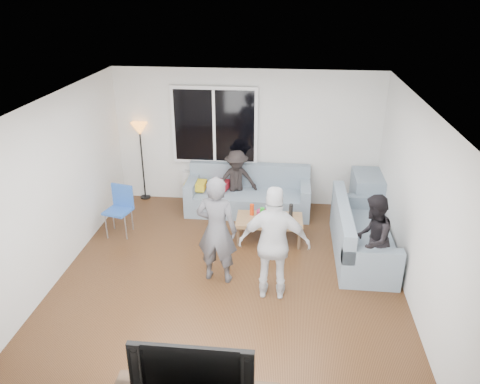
# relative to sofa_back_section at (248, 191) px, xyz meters

# --- Properties ---
(floor) EXTENTS (5.00, 5.50, 0.04)m
(floor) POSITION_rel_sofa_back_section_xyz_m (-0.08, -2.27, -0.45)
(floor) COLOR #56351C
(floor) RESTS_ON ground
(ceiling) EXTENTS (5.00, 5.50, 0.04)m
(ceiling) POSITION_rel_sofa_back_section_xyz_m (-0.08, -2.27, 2.20)
(ceiling) COLOR white
(ceiling) RESTS_ON ground
(wall_back) EXTENTS (5.00, 0.04, 2.60)m
(wall_back) POSITION_rel_sofa_back_section_xyz_m (-0.08, 0.50, 0.88)
(wall_back) COLOR silver
(wall_back) RESTS_ON ground
(wall_front) EXTENTS (5.00, 0.04, 2.60)m
(wall_front) POSITION_rel_sofa_back_section_xyz_m (-0.08, -5.04, 0.88)
(wall_front) COLOR silver
(wall_front) RESTS_ON ground
(wall_left) EXTENTS (0.04, 5.50, 2.60)m
(wall_left) POSITION_rel_sofa_back_section_xyz_m (-2.60, -2.27, 0.88)
(wall_left) COLOR silver
(wall_left) RESTS_ON ground
(wall_right) EXTENTS (0.04, 5.50, 2.60)m
(wall_right) POSITION_rel_sofa_back_section_xyz_m (2.44, -2.27, 0.88)
(wall_right) COLOR silver
(wall_right) RESTS_ON ground
(window_frame) EXTENTS (1.62, 0.06, 1.47)m
(window_frame) POSITION_rel_sofa_back_section_xyz_m (-0.68, 0.42, 1.12)
(window_frame) COLOR white
(window_frame) RESTS_ON wall_back
(window_glass) EXTENTS (1.50, 0.02, 1.35)m
(window_glass) POSITION_rel_sofa_back_section_xyz_m (-0.68, 0.38, 1.12)
(window_glass) COLOR black
(window_glass) RESTS_ON window_frame
(window_mullion) EXTENTS (0.05, 0.03, 1.35)m
(window_mullion) POSITION_rel_sofa_back_section_xyz_m (-0.68, 0.37, 1.12)
(window_mullion) COLOR white
(window_mullion) RESTS_ON window_frame
(radiator) EXTENTS (1.30, 0.12, 0.62)m
(radiator) POSITION_rel_sofa_back_section_xyz_m (-0.68, 0.38, -0.11)
(radiator) COLOR silver
(radiator) RESTS_ON floor
(potted_plant) EXTENTS (0.21, 0.18, 0.33)m
(potted_plant) POSITION_rel_sofa_back_section_xyz_m (-0.27, 0.35, 0.36)
(potted_plant) COLOR #2F702C
(potted_plant) RESTS_ON radiator
(vase) EXTENTS (0.21, 0.21, 0.17)m
(vase) POSITION_rel_sofa_back_section_xyz_m (-0.95, 0.35, 0.28)
(vase) COLOR silver
(vase) RESTS_ON radiator
(sofa_back_section) EXTENTS (2.30, 0.85, 0.85)m
(sofa_back_section) POSITION_rel_sofa_back_section_xyz_m (0.00, 0.00, 0.00)
(sofa_back_section) COLOR gray
(sofa_back_section) RESTS_ON floor
(sofa_right_section) EXTENTS (2.00, 0.85, 0.85)m
(sofa_right_section) POSITION_rel_sofa_back_section_xyz_m (1.94, -1.34, 0.00)
(sofa_right_section) COLOR gray
(sofa_right_section) RESTS_ON floor
(sofa_corner) EXTENTS (0.85, 0.85, 0.85)m
(sofa_corner) POSITION_rel_sofa_back_section_xyz_m (2.34, 0.00, 0.00)
(sofa_corner) COLOR gray
(sofa_corner) RESTS_ON floor
(cushion_yellow) EXTENTS (0.39, 0.33, 0.14)m
(cushion_yellow) POSITION_rel_sofa_back_section_xyz_m (-0.99, -0.02, 0.09)
(cushion_yellow) COLOR gold
(cushion_yellow) RESTS_ON sofa_back_section
(cushion_red) EXTENTS (0.42, 0.37, 0.13)m
(cushion_red) POSITION_rel_sofa_back_section_xyz_m (-0.55, 0.06, 0.09)
(cushion_red) COLOR maroon
(cushion_red) RESTS_ON sofa_back_section
(coffee_table) EXTENTS (1.11, 0.63, 0.40)m
(coffee_table) POSITION_rel_sofa_back_section_xyz_m (0.45, -1.04, -0.22)
(coffee_table) COLOR #9E714C
(coffee_table) RESTS_ON floor
(pitcher) EXTENTS (0.17, 0.17, 0.17)m
(pitcher) POSITION_rel_sofa_back_section_xyz_m (0.32, -1.08, 0.06)
(pitcher) COLOR #981B45
(pitcher) RESTS_ON coffee_table
(side_chair) EXTENTS (0.49, 0.49, 0.86)m
(side_chair) POSITION_rel_sofa_back_section_xyz_m (-2.13, -1.10, 0.01)
(side_chair) COLOR #2A59B6
(side_chair) RESTS_ON floor
(floor_lamp) EXTENTS (0.32, 0.32, 1.56)m
(floor_lamp) POSITION_rel_sofa_back_section_xyz_m (-2.13, 0.40, 0.36)
(floor_lamp) COLOR orange
(floor_lamp) RESTS_ON floor
(player_left) EXTENTS (0.64, 0.47, 1.62)m
(player_left) POSITION_rel_sofa_back_section_xyz_m (-0.24, -2.26, 0.38)
(player_left) COLOR #48484D
(player_left) RESTS_ON floor
(player_right) EXTENTS (0.96, 0.41, 1.64)m
(player_right) POSITION_rel_sofa_back_section_xyz_m (0.58, -2.57, 0.39)
(player_right) COLOR silver
(player_right) RESTS_ON floor
(spectator_right) EXTENTS (0.69, 0.78, 1.35)m
(spectator_right) POSITION_rel_sofa_back_section_xyz_m (1.94, -2.05, 0.25)
(spectator_right) COLOR black
(spectator_right) RESTS_ON floor
(spectator_back) EXTENTS (0.88, 0.67, 1.20)m
(spectator_back) POSITION_rel_sofa_back_section_xyz_m (-0.22, 0.03, 0.18)
(spectator_back) COLOR black
(spectator_back) RESTS_ON floor
(television) EXTENTS (1.14, 0.15, 0.66)m
(television) POSITION_rel_sofa_back_section_xyz_m (-0.08, -4.77, 0.34)
(television) COLOR black
(television) RESTS_ON tv_console
(bottle_b) EXTENTS (0.08, 0.08, 0.24)m
(bottle_b) POSITION_rel_sofa_back_section_xyz_m (0.34, -1.15, 0.10)
(bottle_b) COLOR green
(bottle_b) RESTS_ON coffee_table
(bottle_a) EXTENTS (0.07, 0.07, 0.19)m
(bottle_a) POSITION_rel_sofa_back_section_xyz_m (0.15, -0.92, 0.07)
(bottle_a) COLOR #E53D0D
(bottle_a) RESTS_ON coffee_table
(bottle_c) EXTENTS (0.07, 0.07, 0.21)m
(bottle_c) POSITION_rel_sofa_back_section_xyz_m (0.54, -0.85, 0.08)
(bottle_c) COLOR black
(bottle_c) RESTS_ON coffee_table
(bottle_e) EXTENTS (0.07, 0.07, 0.23)m
(bottle_e) POSITION_rel_sofa_back_section_xyz_m (0.80, -0.92, 0.09)
(bottle_e) COLOR black
(bottle_e) RESTS_ON coffee_table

